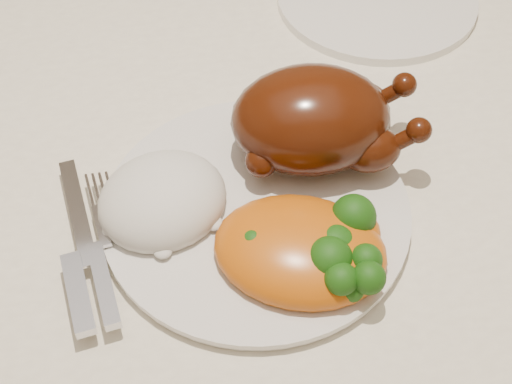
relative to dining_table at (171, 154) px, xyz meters
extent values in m
cube|color=brown|center=(0.00, 0.00, 0.07)|extent=(1.60, 0.90, 0.04)
cube|color=white|center=(0.00, 0.00, 0.10)|extent=(1.72, 1.02, 0.01)
cylinder|color=silver|center=(0.07, -0.18, 0.11)|extent=(0.29, 0.29, 0.01)
ellipsoid|color=#451907|center=(0.12, -0.13, 0.16)|extent=(0.15, 0.12, 0.09)
ellipsoid|color=#451907|center=(0.11, -0.13, 0.18)|extent=(0.07, 0.05, 0.04)
ellipsoid|color=#451907|center=(0.17, -0.16, 0.14)|extent=(0.05, 0.04, 0.04)
sphere|color=#451907|center=(0.21, -0.16, 0.16)|extent=(0.02, 0.02, 0.02)
ellipsoid|color=#451907|center=(0.17, -0.10, 0.14)|extent=(0.05, 0.04, 0.04)
sphere|color=#451907|center=(0.21, -0.11, 0.16)|extent=(0.02, 0.02, 0.02)
sphere|color=#451907|center=(0.07, -0.15, 0.14)|extent=(0.03, 0.03, 0.03)
sphere|color=#451907|center=(0.08, -0.09, 0.14)|extent=(0.03, 0.03, 0.03)
ellipsoid|color=white|center=(-0.01, -0.17, 0.12)|extent=(0.14, 0.14, 0.06)
ellipsoid|color=#D1680D|center=(0.09, -0.24, 0.12)|extent=(0.17, 0.15, 0.05)
ellipsoid|color=#D1680D|center=(0.13, -0.23, 0.12)|extent=(0.06, 0.06, 0.03)
ellipsoid|color=#133709|center=(0.11, -0.26, 0.14)|extent=(0.04, 0.04, 0.04)
ellipsoid|color=#133709|center=(0.14, -0.22, 0.13)|extent=(0.04, 0.04, 0.04)
ellipsoid|color=#133709|center=(0.13, -0.28, 0.14)|extent=(0.03, 0.03, 0.03)
ellipsoid|color=#133709|center=(0.12, -0.28, 0.13)|extent=(0.02, 0.02, 0.02)
ellipsoid|color=#133709|center=(0.11, -0.28, 0.14)|extent=(0.03, 0.03, 0.02)
ellipsoid|color=#133709|center=(0.12, -0.24, 0.13)|extent=(0.04, 0.04, 0.03)
ellipsoid|color=#133709|center=(0.06, -0.23, 0.13)|extent=(0.03, 0.03, 0.03)
ellipsoid|color=#133709|center=(0.14, -0.23, 0.13)|extent=(0.03, 0.03, 0.03)
ellipsoid|color=#133709|center=(0.14, -0.26, 0.14)|extent=(0.03, 0.03, 0.03)
cube|color=silver|center=(-0.08, -0.16, 0.12)|extent=(0.03, 0.12, 0.00)
cube|color=silver|center=(-0.08, -0.25, 0.12)|extent=(0.03, 0.07, 0.01)
cube|color=silver|center=(-0.06, -0.24, 0.12)|extent=(0.02, 0.08, 0.01)
cube|color=silver|center=(-0.06, -0.16, 0.12)|extent=(0.03, 0.08, 0.00)
camera|label=1|loc=(0.00, -0.55, 0.59)|focal=50.00mm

